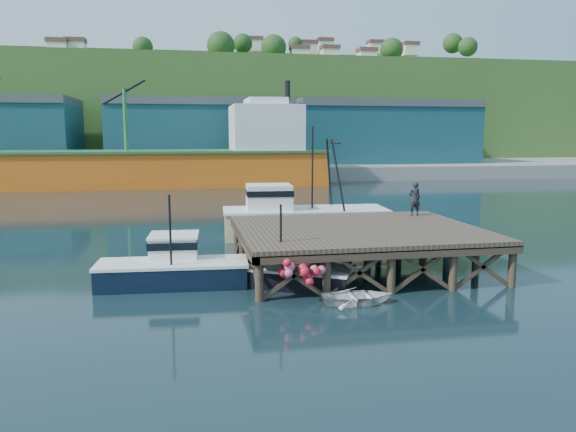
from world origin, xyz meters
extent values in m
plane|color=black|center=(0.00, 0.00, 0.00)|extent=(300.00, 300.00, 0.00)
cube|color=brown|center=(5.50, 0.00, 2.00)|extent=(12.00, 10.00, 0.25)
cube|color=#473828|center=(5.50, -4.85, 1.75)|extent=(12.00, 0.30, 0.35)
cylinder|color=#473828|center=(-0.20, -4.70, 0.80)|extent=(0.36, 0.36, 2.60)
cylinder|color=#473828|center=(11.20, -4.70, 0.80)|extent=(0.36, 0.36, 2.60)
cylinder|color=#473828|center=(-0.20, 4.70, 0.80)|extent=(0.36, 0.36, 2.60)
cylinder|color=#473828|center=(11.20, 4.70, 0.80)|extent=(0.36, 0.36, 2.60)
cube|color=gray|center=(0.00, 70.00, 1.00)|extent=(160.00, 40.00, 2.00)
cube|color=#17494E|center=(0.00, 65.00, 6.50)|extent=(28.00, 16.00, 9.00)
cube|color=#17494E|center=(30.00, 65.00, 6.50)|extent=(30.00, 16.00, 9.00)
cube|color=orange|center=(-12.00, 48.00, 2.20)|extent=(55.00, 9.50, 4.40)
cube|color=#26592D|center=(-12.00, 48.00, 4.50)|extent=(55.50, 10.00, 0.30)
cube|color=silver|center=(8.00, 48.00, 7.50)|extent=(9.00, 9.00, 6.00)
cube|color=silver|center=(8.00, 48.00, 10.80)|extent=(5.00, 7.00, 1.20)
cylinder|color=black|center=(11.00, 48.00, 12.50)|extent=(0.70, 0.70, 2.50)
cube|color=#2D511E|center=(0.00, 100.00, 11.00)|extent=(220.00, 50.00, 22.00)
cube|color=black|center=(-3.72, -1.60, 0.51)|extent=(6.73, 2.80, 1.02)
cube|color=silver|center=(-3.72, -1.60, 1.05)|extent=(6.87, 2.85, 0.14)
cube|color=silver|center=(-3.64, -0.41, 1.54)|extent=(2.28, 2.28, 1.02)
cube|color=black|center=(-3.64, -0.41, 1.76)|extent=(2.41, 2.41, 0.34)
cylinder|color=black|center=(-3.76, -2.25, 2.62)|extent=(0.10, 0.10, 3.18)
cube|color=black|center=(1.27, -2.53, 0.41)|extent=(6.33, 4.76, 0.83)
cube|color=silver|center=(1.27, -2.53, 0.85)|extent=(6.46, 4.85, 0.11)
cube|color=silver|center=(1.78, -1.58, 1.24)|extent=(2.69, 2.69, 0.83)
cube|color=black|center=(1.78, -1.58, 1.43)|extent=(2.84, 2.84, 0.28)
cylinder|color=black|center=(0.99, -3.06, 2.31)|extent=(0.10, 0.10, 2.95)
sphere|color=#E1537C|center=(1.11, -5.11, 1.01)|extent=(0.39, 0.39, 0.39)
sphere|color=#E1537C|center=(1.94, -4.92, 1.20)|extent=(0.39, 0.39, 0.39)
sphere|color=red|center=(1.57, -5.39, 1.38)|extent=(0.39, 0.39, 0.39)
cube|color=beige|center=(4.84, 9.37, 0.87)|extent=(10.89, 4.37, 1.75)
cube|color=silver|center=(4.84, 9.37, 1.79)|extent=(11.09, 4.58, 0.15)
cube|color=silver|center=(2.42, 9.37, 2.62)|extent=(3.08, 2.90, 1.75)
cube|color=black|center=(2.42, 9.37, 3.01)|extent=(3.18, 3.00, 0.39)
cylinder|color=black|center=(5.33, 9.37, 4.36)|extent=(0.12, 0.12, 5.82)
imported|color=silver|center=(3.65, -5.80, 0.30)|extent=(2.99, 2.21, 0.60)
imported|color=black|center=(9.97, 3.36, 3.10)|extent=(0.71, 0.47, 1.95)
camera|label=1|loc=(-3.22, -26.82, 6.83)|focal=35.00mm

